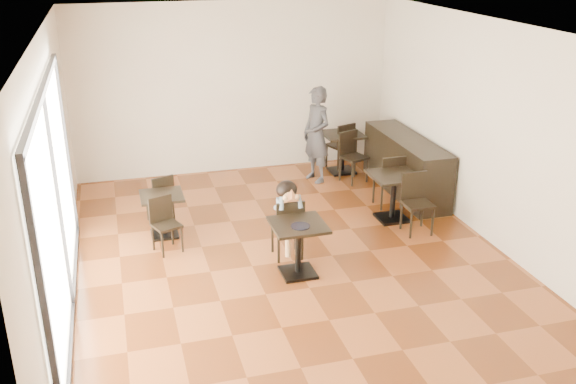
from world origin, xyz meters
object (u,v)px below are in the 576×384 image
object	(u,v)px
chair_back_b	(354,158)
chair_mid_b	(418,204)
adult_patron	(317,135)
cafe_table_mid	(393,197)
chair_left_b	(167,226)
chair_back_a	(340,146)
chair_left_a	(160,198)
child	(287,220)
cafe_table_back	(342,153)
cafe_table_left	(163,215)
child_chair	(287,227)
chair_mid_a	(388,180)
child_table	(298,249)

from	to	relation	value
chair_back_b	chair_mid_b	bearing A→B (deg)	-106.07
adult_patron	cafe_table_mid	world-z (taller)	adult_patron
chair_left_b	chair_back_a	size ratio (longest dim) A/B	0.86
chair_left_a	chair_back_a	world-z (taller)	chair_back_a
child	cafe_table_back	distance (m)	3.69
cafe_table_left	chair_back_a	bearing A→B (deg)	30.90
child_chair	cafe_table_mid	bearing A→B (deg)	-158.60
chair_left_b	cafe_table_left	bearing A→B (deg)	69.02
chair_back_a	chair_back_b	bearing A→B (deg)	70.67
adult_patron	cafe_table_mid	xyz separation A→B (m)	(0.63, -2.04, -0.50)
child_chair	adult_patron	world-z (taller)	adult_patron
child	chair_mid_a	xyz separation A→B (m)	(2.13, 1.32, -0.10)
chair_left_a	chair_back_b	xyz separation A→B (m)	(3.61, 0.85, 0.06)
chair_mid_a	cafe_table_mid	bearing A→B (deg)	74.77
chair_left_b	chair_mid_a	bearing A→B (deg)	-10.24
child	adult_patron	bearing A→B (deg)	64.43
child	adult_patron	world-z (taller)	adult_patron
cafe_table_left	chair_back_b	distance (m)	3.88
cafe_table_left	chair_left_a	distance (m)	0.55
adult_patron	chair_mid_b	size ratio (longest dim) A/B	1.92
cafe_table_left	chair_left_b	distance (m)	0.55
child	cafe_table_mid	world-z (taller)	child
chair_back_b	cafe_table_back	bearing A→B (deg)	73.25
adult_patron	chair_back_b	xyz separation A→B (m)	(0.65, -0.25, -0.42)
adult_patron	cafe_table_back	xyz separation A→B (m)	(0.63, 0.30, -0.50)
child	chair_left_a	bearing A→B (deg)	133.43
adult_patron	cafe_table_left	size ratio (longest dim) A/B	2.65
child	adult_patron	distance (m)	3.13
adult_patron	chair_back_b	world-z (taller)	adult_patron
chair_mid_a	chair_back_b	distance (m)	1.24
chair_back_a	cafe_table_mid	bearing A→B (deg)	70.16
chair_mid_a	chair_mid_b	world-z (taller)	same
cafe_table_back	chair_left_a	distance (m)	3.85
chair_left_b	chair_back_b	bearing A→B (deg)	7.34
cafe_table_left	chair_left_a	size ratio (longest dim) A/B	0.83
child_table	cafe_table_back	world-z (taller)	cafe_table_back
child_chair	cafe_table_left	world-z (taller)	child_chair
adult_patron	chair_mid_b	bearing A→B (deg)	-2.49
cafe_table_left	child	bearing A→B (deg)	-35.63
child_chair	chair_left_b	size ratio (longest dim) A/B	1.12
cafe_table_left	chair_left_a	world-z (taller)	chair_left_a
cafe_table_mid	chair_back_b	bearing A→B (deg)	89.27
child	cafe_table_left	world-z (taller)	child
child	child_chair	bearing A→B (deg)	0.00
chair_mid_b	chair_back_a	size ratio (longest dim) A/B	0.99
chair_mid_b	chair_back_a	bearing A→B (deg)	93.04
chair_mid_b	cafe_table_mid	bearing A→B (deg)	106.39
child_table	cafe_table_back	xyz separation A→B (m)	(1.97, 3.66, 0.01)
child	cafe_table_back	size ratio (longest dim) A/B	1.46
chair_mid_a	chair_left_b	xyz separation A→B (m)	(-3.75, -0.71, -0.06)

